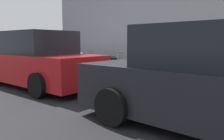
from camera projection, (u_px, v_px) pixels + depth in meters
The scene contains 16 objects.
ground_plane at pixel (110, 84), 7.53m from camera, with size 40.00×40.00×0.00m, color black.
sidewalk_curb at pixel (151, 74), 9.35m from camera, with size 18.00×5.00×0.14m, color gray.
suitcase_black_0 at pixel (210, 77), 5.85m from camera, with size 0.46×0.24×0.91m.
suitcase_red_1 at pixel (189, 76), 6.18m from camera, with size 0.43×0.27×0.71m.
suitcase_silver_2 at pixel (172, 75), 6.54m from camera, with size 0.43×0.25×0.79m.
suitcase_teal_3 at pixel (157, 73), 6.88m from camera, with size 0.40×0.26×0.85m.
suitcase_navy_4 at pixel (146, 69), 7.27m from camera, with size 0.36×0.25×1.05m.
suitcase_maroon_5 at pixel (132, 70), 7.53m from camera, with size 0.42×0.23×0.69m.
suitcase_olive_6 at pixel (121, 69), 7.88m from camera, with size 0.41×0.19×0.91m.
suitcase_black_7 at pixel (112, 67), 8.25m from camera, with size 0.39×0.22×0.74m.
suitcase_red_8 at pixel (101, 68), 8.52m from camera, with size 0.39×0.27×0.73m.
suitcase_silver_9 at pixel (91, 67), 8.83m from camera, with size 0.47×0.22×0.88m.
fire_hydrant at pixel (81, 62), 9.32m from camera, with size 0.39×0.21×0.81m.
bollard_post at pixel (70, 63), 9.55m from camera, with size 0.13×0.13×0.75m, color #333338.
parked_car_charcoal_0 at pixel (222, 83), 3.45m from camera, with size 4.69×2.10×1.65m.
parked_car_red_1 at pixel (35, 61), 7.14m from camera, with size 4.85×2.15×1.71m.
Camera 1 is at (-5.04, 5.43, 1.39)m, focal length 36.40 mm.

